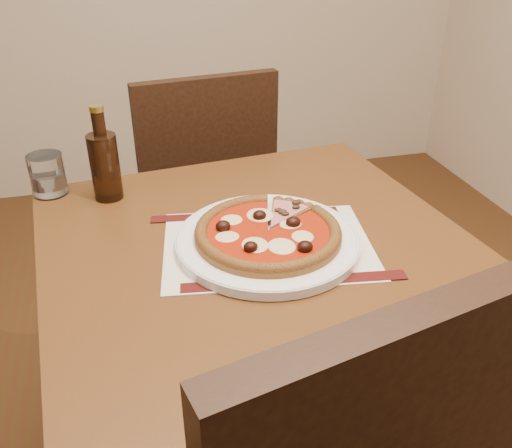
{
  "coord_description": "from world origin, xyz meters",
  "views": [
    {
      "loc": [
        0.7,
        0.23,
        1.3
      ],
      "look_at": [
        0.92,
        1.1,
        0.78
      ],
      "focal_mm": 38.0,
      "sensor_mm": 36.0,
      "label": 1
    }
  ],
  "objects_px": {
    "table": "(258,286)",
    "pizza": "(268,232)",
    "chair_far": "(201,187)",
    "plate": "(268,241)",
    "bottle": "(105,163)",
    "water_glass": "(47,175)"
  },
  "relations": [
    {
      "from": "water_glass",
      "to": "bottle",
      "type": "distance_m",
      "value": 0.14
    },
    {
      "from": "chair_far",
      "to": "pizza",
      "type": "relative_size",
      "value": 3.29
    },
    {
      "from": "bottle",
      "to": "water_glass",
      "type": "bearing_deg",
      "value": 157.33
    },
    {
      "from": "table",
      "to": "pizza",
      "type": "xyz_separation_m",
      "value": [
        0.01,
        -0.01,
        0.13
      ]
    },
    {
      "from": "table",
      "to": "bottle",
      "type": "xyz_separation_m",
      "value": [
        -0.27,
        0.27,
        0.18
      ]
    },
    {
      "from": "table",
      "to": "plate",
      "type": "relative_size",
      "value": 2.55
    },
    {
      "from": "plate",
      "to": "pizza",
      "type": "height_order",
      "value": "pizza"
    },
    {
      "from": "chair_far",
      "to": "plate",
      "type": "height_order",
      "value": "chair_far"
    },
    {
      "from": "table",
      "to": "water_glass",
      "type": "height_order",
      "value": "water_glass"
    },
    {
      "from": "table",
      "to": "chair_far",
      "type": "distance_m",
      "value": 0.76
    },
    {
      "from": "plate",
      "to": "bottle",
      "type": "bearing_deg",
      "value": 135.51
    },
    {
      "from": "chair_far",
      "to": "pizza",
      "type": "distance_m",
      "value": 0.81
    },
    {
      "from": "plate",
      "to": "water_glass",
      "type": "bearing_deg",
      "value": 141.03
    },
    {
      "from": "water_glass",
      "to": "plate",
      "type": "bearing_deg",
      "value": -38.97
    },
    {
      "from": "table",
      "to": "chair_far",
      "type": "xyz_separation_m",
      "value": [
        0.0,
        0.75,
        -0.13
      ]
    },
    {
      "from": "pizza",
      "to": "water_glass",
      "type": "distance_m",
      "value": 0.53
    },
    {
      "from": "plate",
      "to": "pizza",
      "type": "bearing_deg",
      "value": -129.26
    },
    {
      "from": "water_glass",
      "to": "chair_far",
      "type": "bearing_deg",
      "value": 46.96
    },
    {
      "from": "chair_far",
      "to": "table",
      "type": "bearing_deg",
      "value": 82.1
    },
    {
      "from": "chair_far",
      "to": "pizza",
      "type": "height_order",
      "value": "chair_far"
    },
    {
      "from": "pizza",
      "to": "bottle",
      "type": "relative_size",
      "value": 1.32
    },
    {
      "from": "pizza",
      "to": "bottle",
      "type": "xyz_separation_m",
      "value": [
        -0.28,
        0.28,
        0.05
      ]
    }
  ]
}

